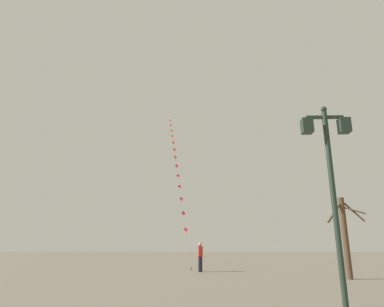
{
  "coord_description": "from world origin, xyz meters",
  "views": [
    {
      "loc": [
        -0.97,
        -1.8,
        1.45
      ],
      "look_at": [
        -1.85,
        27.6,
        9.61
      ],
      "focal_mm": 31.48,
      "sensor_mm": 36.0,
      "label": 1
    }
  ],
  "objects_px": {
    "kite_flyer": "(200,256)",
    "bare_tree": "(345,235)",
    "twin_lantern_lamp_post": "(330,163)",
    "kite_train": "(176,163)"
  },
  "relations": [
    {
      "from": "bare_tree",
      "to": "kite_flyer",
      "type": "bearing_deg",
      "value": 146.35
    },
    {
      "from": "bare_tree",
      "to": "twin_lantern_lamp_post",
      "type": "bearing_deg",
      "value": -113.25
    },
    {
      "from": "kite_train",
      "to": "kite_flyer",
      "type": "height_order",
      "value": "kite_train"
    },
    {
      "from": "kite_flyer",
      "to": "bare_tree",
      "type": "relative_size",
      "value": 0.46
    },
    {
      "from": "kite_train",
      "to": "bare_tree",
      "type": "xyz_separation_m",
      "value": [
        9.47,
        -18.1,
        -8.03
      ]
    },
    {
      "from": "kite_flyer",
      "to": "bare_tree",
      "type": "height_order",
      "value": "bare_tree"
    },
    {
      "from": "twin_lantern_lamp_post",
      "to": "bare_tree",
      "type": "relative_size",
      "value": 1.37
    },
    {
      "from": "twin_lantern_lamp_post",
      "to": "kite_flyer",
      "type": "height_order",
      "value": "twin_lantern_lamp_post"
    },
    {
      "from": "kite_train",
      "to": "kite_flyer",
      "type": "distance_m",
      "value": 16.5
    },
    {
      "from": "kite_flyer",
      "to": "bare_tree",
      "type": "bearing_deg",
      "value": -134.32
    }
  ]
}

